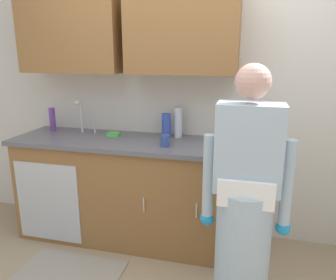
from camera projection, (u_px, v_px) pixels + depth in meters
name	position (u px, v px, depth m)	size (l,w,h in m)	color
kitchen_wall_with_uppers	(177.00, 76.00, 2.92)	(4.80, 0.44, 2.70)	beige
counter_cabinet	(125.00, 191.00, 3.01)	(1.90, 0.62, 0.90)	brown
countertop	(123.00, 141.00, 2.89)	(1.96, 0.66, 0.04)	#595960
sink	(79.00, 137.00, 2.99)	(0.50, 0.36, 0.35)	#B7BABF
person_at_sink	(244.00, 218.00, 2.01)	(0.55, 0.34, 1.62)	white
floor_mat	(69.00, 273.00, 2.57)	(0.80, 0.50, 0.01)	gray
bottle_water_short	(166.00, 125.00, 2.93)	(0.08, 0.08, 0.21)	#334CB2
bottle_soap	(178.00, 122.00, 2.92)	(0.07, 0.07, 0.27)	silver
bottle_dish_liquid	(52.00, 119.00, 3.17)	(0.06, 0.06, 0.22)	#66388C
cup_by_sink	(165.00, 141.00, 2.65)	(0.08, 0.08, 0.09)	#33478C
knife_on_counter	(229.00, 143.00, 2.74)	(0.24, 0.02, 0.01)	silver
sponge	(114.00, 134.00, 3.00)	(0.11, 0.07, 0.03)	#4CBF4C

